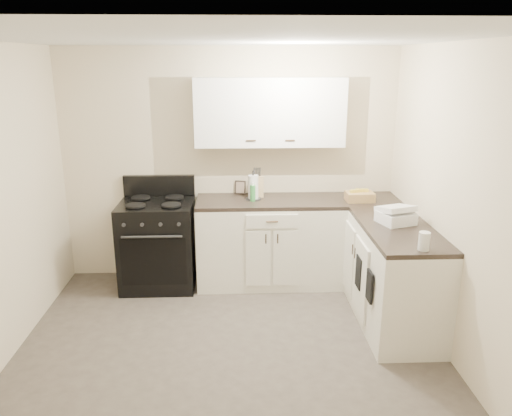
{
  "coord_description": "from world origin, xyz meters",
  "views": [
    {
      "loc": [
        0.07,
        -3.56,
        2.36
      ],
      "look_at": [
        0.25,
        0.85,
        1.04
      ],
      "focal_mm": 35.0,
      "sensor_mm": 36.0,
      "label": 1
    }
  ],
  "objects_px": {
    "wicker_basket": "(360,197)",
    "stove": "(158,245)",
    "knife_block": "(257,187)",
    "paper_towel": "(253,187)",
    "countertop_grill": "(396,218)"
  },
  "relations": [
    {
      "from": "knife_block",
      "to": "paper_towel",
      "type": "bearing_deg",
      "value": -142.47
    },
    {
      "from": "paper_towel",
      "to": "countertop_grill",
      "type": "xyz_separation_m",
      "value": [
        1.26,
        -0.86,
        -0.08
      ]
    },
    {
      "from": "paper_towel",
      "to": "wicker_basket",
      "type": "height_order",
      "value": "paper_towel"
    },
    {
      "from": "wicker_basket",
      "to": "stove",
      "type": "bearing_deg",
      "value": 178.22
    },
    {
      "from": "countertop_grill",
      "to": "knife_block",
      "type": "bearing_deg",
      "value": 123.22
    },
    {
      "from": "stove",
      "to": "knife_block",
      "type": "distance_m",
      "value": 1.23
    },
    {
      "from": "paper_towel",
      "to": "countertop_grill",
      "type": "relative_size",
      "value": 0.91
    },
    {
      "from": "paper_towel",
      "to": "knife_block",
      "type": "bearing_deg",
      "value": 60.2
    },
    {
      "from": "paper_towel",
      "to": "countertop_grill",
      "type": "distance_m",
      "value": 1.53
    },
    {
      "from": "knife_block",
      "to": "countertop_grill",
      "type": "bearing_deg",
      "value": -60.46
    },
    {
      "from": "stove",
      "to": "paper_towel",
      "type": "relative_size",
      "value": 3.61
    },
    {
      "from": "paper_towel",
      "to": "wicker_basket",
      "type": "bearing_deg",
      "value": -6.27
    },
    {
      "from": "stove",
      "to": "paper_towel",
      "type": "distance_m",
      "value": 1.19
    },
    {
      "from": "knife_block",
      "to": "paper_towel",
      "type": "xyz_separation_m",
      "value": [
        -0.04,
        -0.08,
        0.01
      ]
    },
    {
      "from": "knife_block",
      "to": "wicker_basket",
      "type": "height_order",
      "value": "knife_block"
    }
  ]
}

